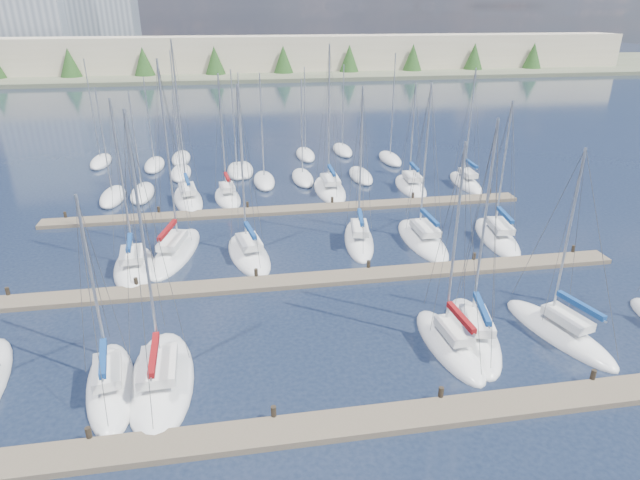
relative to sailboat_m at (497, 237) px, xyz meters
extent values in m
plane|color=#1D263A|center=(-15.76, 39.23, -0.18)|extent=(400.00, 400.00, 0.00)
cube|color=#6B5E4C|center=(-15.76, -18.77, -0.03)|extent=(44.00, 1.80, 0.35)
cylinder|color=#2D261C|center=(-27.76, -17.87, 0.12)|extent=(0.26, 0.26, 1.10)
cylinder|color=#2D261C|center=(-19.76, -17.87, 0.12)|extent=(0.26, 0.26, 1.10)
cylinder|color=#2D261C|center=(-11.76, -17.87, 0.12)|extent=(0.26, 0.26, 1.10)
cylinder|color=#2D261C|center=(-3.76, -17.87, 0.12)|extent=(0.26, 0.26, 1.10)
cube|color=#6B5E4C|center=(-15.76, -4.77, -0.03)|extent=(44.00, 1.80, 0.35)
cylinder|color=#2D261C|center=(-35.76, -3.87, 0.12)|extent=(0.26, 0.26, 1.10)
cylinder|color=#2D261C|center=(-27.76, -3.87, 0.12)|extent=(0.26, 0.26, 1.10)
cylinder|color=#2D261C|center=(-19.76, -3.87, 0.12)|extent=(0.26, 0.26, 1.10)
cylinder|color=#2D261C|center=(-11.76, -3.87, 0.12)|extent=(0.26, 0.26, 1.10)
cylinder|color=#2D261C|center=(-3.76, -3.87, 0.12)|extent=(0.26, 0.26, 1.10)
cylinder|color=#2D261C|center=(4.24, -3.87, 0.12)|extent=(0.26, 0.26, 1.10)
cube|color=#6B5E4C|center=(-15.76, 9.23, -0.03)|extent=(44.00, 1.80, 0.35)
cylinder|color=#2D261C|center=(-35.76, 10.13, 0.12)|extent=(0.26, 0.26, 1.10)
cylinder|color=#2D261C|center=(-27.76, 10.13, 0.12)|extent=(0.26, 0.26, 1.10)
cylinder|color=#2D261C|center=(-19.76, 10.13, 0.12)|extent=(0.26, 0.26, 1.10)
cylinder|color=#2D261C|center=(-11.76, 10.13, 0.12)|extent=(0.26, 0.26, 1.10)
cylinder|color=#2D261C|center=(-3.76, 10.13, 0.12)|extent=(0.26, 0.26, 1.10)
cylinder|color=#2D261C|center=(4.24, 10.13, 0.12)|extent=(0.26, 0.26, 1.10)
ellipsoid|color=white|center=(0.00, 0.03, -0.13)|extent=(3.72, 8.63, 1.60)
cube|color=silver|center=(-0.05, -0.38, 1.17)|extent=(1.81, 3.09, 0.50)
cylinder|color=#9EA0A5|center=(0.10, 0.69, 5.86)|extent=(0.14, 0.14, 9.88)
cylinder|color=#9EA0A5|center=(-0.15, -1.05, 2.22)|extent=(0.59, 3.49, 0.10)
cube|color=navy|center=(-0.15, -1.05, 2.34)|extent=(0.75, 3.24, 0.30)
ellipsoid|color=white|center=(-2.92, -13.53, -0.13)|extent=(4.19, 8.29, 1.60)
cube|color=black|center=(-2.92, -13.53, -0.13)|extent=(2.10, 4.00, 0.12)
cube|color=silver|center=(-2.81, -13.92, 1.17)|extent=(1.90, 3.02, 0.50)
cylinder|color=#9EA0A5|center=(-3.08, -12.91, 5.81)|extent=(0.14, 0.14, 9.76)
cylinder|color=#9EA0A5|center=(-2.65, -14.53, 2.22)|extent=(0.95, 3.27, 0.10)
cube|color=navy|center=(-2.65, -14.53, 2.34)|extent=(1.08, 3.06, 0.30)
ellipsoid|color=white|center=(-25.40, 13.83, -0.13)|extent=(3.98, 9.06, 1.60)
cube|color=black|center=(-25.40, 13.83, -0.13)|extent=(2.01, 4.36, 0.12)
cube|color=silver|center=(-25.34, 13.40, 1.17)|extent=(1.92, 3.25, 0.50)
cylinder|color=#9EA0A5|center=(-25.51, 14.52, 7.81)|extent=(0.14, 0.14, 13.77)
cylinder|color=#9EA0A5|center=(-25.23, 12.70, 2.22)|extent=(0.67, 3.65, 0.10)
cube|color=navy|center=(-25.23, 12.70, 2.34)|extent=(0.82, 3.39, 0.30)
ellipsoid|color=white|center=(-21.59, 13.67, -0.13)|extent=(3.22, 6.85, 1.60)
cube|color=silver|center=(-21.55, 13.34, 1.17)|extent=(1.60, 2.46, 0.50)
cylinder|color=#9EA0A5|center=(-21.66, 14.19, 6.32)|extent=(0.14, 0.14, 10.79)
cylinder|color=#9EA0A5|center=(-21.48, 12.82, 2.22)|extent=(0.45, 2.76, 0.10)
cube|color=maroon|center=(-21.48, 12.82, 2.34)|extent=(0.62, 2.57, 0.30)
ellipsoid|color=white|center=(3.54, 14.33, -0.13)|extent=(2.58, 7.69, 1.60)
cube|color=black|center=(3.54, 14.33, -0.13)|extent=(1.33, 3.69, 0.12)
cube|color=silver|center=(3.52, 13.95, 1.17)|extent=(1.35, 2.71, 0.50)
cylinder|color=#9EA0A5|center=(3.57, 14.93, 6.30)|extent=(0.14, 0.14, 10.76)
cylinder|color=#9EA0A5|center=(3.49, 13.34, 2.22)|extent=(0.25, 3.19, 0.10)
cube|color=navy|center=(3.49, 13.34, 2.34)|extent=(0.44, 2.94, 0.30)
ellipsoid|color=white|center=(-11.20, 1.44, -0.13)|extent=(3.58, 8.66, 1.60)
cube|color=silver|center=(-11.27, 1.02, 1.17)|extent=(1.70, 3.10, 0.50)
cylinder|color=#9EA0A5|center=(-11.10, 2.10, 6.43)|extent=(0.14, 0.14, 11.01)
cylinder|color=#9EA0A5|center=(-11.38, 0.36, 2.22)|extent=(0.66, 3.50, 0.10)
cube|color=navy|center=(-11.38, 0.36, 2.34)|extent=(0.81, 3.26, 0.30)
ellipsoid|color=white|center=(-9.63, -13.65, -0.13)|extent=(2.76, 7.47, 1.60)
cube|color=maroon|center=(-9.63, -13.65, -0.13)|extent=(1.42, 3.59, 0.12)
cube|color=silver|center=(-9.61, -14.02, 1.17)|extent=(1.42, 2.64, 0.50)
cylinder|color=#9EA0A5|center=(-9.67, -13.06, 6.11)|extent=(0.14, 0.14, 10.37)
cylinder|color=#9EA0A5|center=(-9.57, -14.60, 2.22)|extent=(0.30, 3.08, 0.10)
cube|color=maroon|center=(-9.57, -14.60, 2.34)|extent=(0.48, 2.85, 0.30)
ellipsoid|color=white|center=(-11.19, 14.53, -0.13)|extent=(3.18, 9.01, 1.60)
cube|color=maroon|center=(-11.19, 14.53, -0.13)|extent=(1.65, 4.33, 0.12)
cube|color=silver|center=(-11.20, 14.08, 1.17)|extent=(1.71, 3.17, 0.50)
cylinder|color=#9EA0A5|center=(-11.18, 15.25, 7.49)|extent=(0.14, 0.14, 13.14)
cylinder|color=#9EA0A5|center=(-11.22, 13.37, 2.22)|extent=(0.18, 3.76, 0.10)
cube|color=navy|center=(-11.22, 13.37, 2.34)|extent=(0.38, 3.46, 0.30)
ellipsoid|color=white|center=(-20.11, 0.14, -0.13)|extent=(4.12, 8.31, 1.60)
cube|color=maroon|center=(-20.11, 0.14, -0.13)|extent=(2.09, 4.01, 0.12)
cube|color=silver|center=(-20.04, -0.25, 1.17)|extent=(1.99, 3.00, 0.50)
cylinder|color=#9EA0A5|center=(-20.22, 0.76, 6.69)|extent=(0.14, 0.14, 11.54)
cylinder|color=#9EA0A5|center=(-19.93, -0.88, 2.22)|extent=(0.68, 3.30, 0.10)
cube|color=navy|center=(-19.93, -0.88, 2.34)|extent=(0.83, 3.07, 0.30)
ellipsoid|color=white|center=(-2.63, 14.18, -0.13)|extent=(3.21, 7.87, 1.60)
cube|color=silver|center=(-2.66, 13.79, 1.17)|extent=(1.67, 2.79, 0.50)
cylinder|color=#9EA0A5|center=(-2.59, 14.79, 5.67)|extent=(0.14, 0.14, 9.48)
cylinder|color=#9EA0A5|center=(-2.70, 13.18, 2.22)|extent=(0.31, 3.24, 0.10)
cube|color=navy|center=(-2.70, 13.18, 2.34)|extent=(0.49, 2.99, 0.30)
ellipsoid|color=white|center=(-27.55, -14.24, -0.13)|extent=(3.62, 7.89, 1.60)
cube|color=black|center=(-27.55, -14.24, -0.13)|extent=(1.83, 3.80, 0.12)
cube|color=silver|center=(-27.49, -14.61, 1.17)|extent=(1.73, 2.84, 0.50)
cylinder|color=#9EA0A5|center=(-27.66, -13.64, 5.37)|extent=(0.14, 0.14, 8.89)
cylinder|color=#9EA0A5|center=(-27.38, -15.21, 2.22)|extent=(0.64, 3.16, 0.10)
cube|color=navy|center=(-27.38, -15.21, 2.34)|extent=(0.80, 2.94, 0.30)
ellipsoid|color=white|center=(-6.16, 0.57, -0.13)|extent=(2.99, 8.74, 1.60)
cube|color=black|center=(-6.16, 0.57, -0.13)|extent=(1.55, 4.20, 0.12)
cube|color=silver|center=(-6.16, 0.14, 1.17)|extent=(1.61, 3.07, 0.50)
cylinder|color=#9EA0A5|center=(-6.18, 1.27, 6.56)|extent=(0.14, 0.14, 11.27)
cylinder|color=#9EA0A5|center=(-6.14, -0.56, 2.22)|extent=(0.16, 3.65, 0.10)
cube|color=navy|center=(-6.14, -0.56, 2.34)|extent=(0.36, 3.36, 0.30)
ellipsoid|color=white|center=(-7.87, -12.90, -0.13)|extent=(4.37, 8.62, 1.60)
cube|color=silver|center=(-7.96, -13.30, 1.17)|extent=(2.05, 3.13, 0.50)
cylinder|color=#9EA0A5|center=(-7.73, -12.26, 6.57)|extent=(0.14, 0.14, 11.29)
cylinder|color=#9EA0A5|center=(-8.10, -13.94, 2.22)|extent=(0.84, 3.40, 0.10)
cube|color=navy|center=(-8.10, -13.94, 2.34)|extent=(0.98, 3.17, 0.30)
ellipsoid|color=white|center=(-25.13, -14.17, -0.13)|extent=(3.54, 8.75, 1.60)
cube|color=silver|center=(-25.12, -14.60, 1.17)|extent=(1.88, 3.09, 0.50)
cylinder|color=#9EA0A5|center=(-25.16, -13.48, 7.14)|extent=(0.14, 0.14, 12.44)
cylinder|color=#9EA0A5|center=(-25.09, -15.29, 2.22)|extent=(0.23, 3.63, 0.10)
cube|color=maroon|center=(-25.09, -15.29, 2.34)|extent=(0.42, 3.35, 0.30)
ellipsoid|color=white|center=(-28.37, -0.73, -0.13)|extent=(3.64, 7.81, 1.60)
cube|color=black|center=(-28.37, -0.73, -0.13)|extent=(1.86, 3.76, 0.12)
cube|color=silver|center=(-28.33, -1.10, 1.17)|extent=(1.85, 2.79, 0.50)
cylinder|color=#9EA0A5|center=(-28.43, -0.12, 6.40)|extent=(0.14, 0.14, 10.94)
cylinder|color=#9EA0A5|center=(-28.27, -1.70, 2.22)|extent=(0.43, 3.17, 0.10)
cube|color=navy|center=(-28.27, -1.70, 2.34)|extent=(0.60, 2.93, 0.30)
ellipsoid|color=white|center=(-25.61, 1.38, -0.13)|extent=(4.69, 9.62, 1.60)
cube|color=silver|center=(-25.72, 0.93, 1.17)|extent=(2.15, 3.49, 0.50)
cylinder|color=#9EA0A5|center=(-25.44, 2.11, 7.49)|extent=(0.14, 0.14, 13.13)
cylinder|color=#9EA0A5|center=(-25.89, 0.21, 2.22)|extent=(0.99, 3.81, 0.10)
cube|color=maroon|center=(-25.89, 0.21, 2.34)|extent=(1.12, 3.55, 0.30)
cylinder|color=#9EA0A5|center=(-36.51, 29.13, 6.32)|extent=(0.12, 0.12, 11.20)
ellipsoid|color=white|center=(-36.51, 29.13, 0.07)|extent=(2.20, 6.40, 1.40)
cylinder|color=#9EA0A5|center=(-19.71, 22.68, 5.79)|extent=(0.12, 0.12, 10.14)
ellipsoid|color=white|center=(-19.71, 22.68, 0.07)|extent=(2.20, 6.40, 1.40)
cylinder|color=#9EA0A5|center=(-20.45, 22.48, 5.97)|extent=(0.12, 0.12, 10.49)
ellipsoid|color=white|center=(-20.45, 22.48, 0.07)|extent=(2.20, 6.40, 1.40)
cylinder|color=#9EA0A5|center=(-6.69, 29.77, 5.76)|extent=(0.12, 0.12, 10.06)
ellipsoid|color=white|center=(-6.69, 29.77, 0.07)|extent=(2.20, 6.40, 1.40)
cylinder|color=#9EA0A5|center=(-29.99, 26.57, 5.42)|extent=(0.12, 0.12, 9.39)
ellipsoid|color=white|center=(-29.99, 26.57, 0.07)|extent=(2.20, 6.40, 1.40)
cylinder|color=#9EA0A5|center=(-32.73, 15.42, 5.65)|extent=(0.12, 0.12, 9.85)
ellipsoid|color=white|center=(-32.73, 15.42, 0.07)|extent=(2.20, 6.40, 1.40)
cylinder|color=#9EA0A5|center=(-29.99, 16.06, 5.37)|extent=(0.12, 0.12, 9.30)
ellipsoid|color=white|center=(-29.99, 16.06, 0.07)|extent=(2.20, 6.40, 1.40)
cylinder|color=#9EA0A5|center=(-1.79, 24.64, 6.56)|extent=(0.12, 0.12, 11.68)
ellipsoid|color=white|center=(-1.79, 24.64, 0.07)|extent=(2.20, 6.40, 1.40)
cylinder|color=#9EA0A5|center=(-13.46, 18.55, 5.61)|extent=(0.12, 0.12, 9.76)
ellipsoid|color=white|center=(-13.46, 18.55, 0.07)|extent=(2.20, 6.40, 1.40)
cylinder|color=#9EA0A5|center=(-27.10, 29.14, 6.70)|extent=(0.12, 0.12, 11.95)
ellipsoid|color=white|center=(-27.10, 29.14, 0.07)|extent=(2.20, 6.40, 1.40)
cylinder|color=#9EA0A5|center=(-7.00, 18.29, 4.96)|extent=(0.12, 0.12, 8.46)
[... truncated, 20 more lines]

